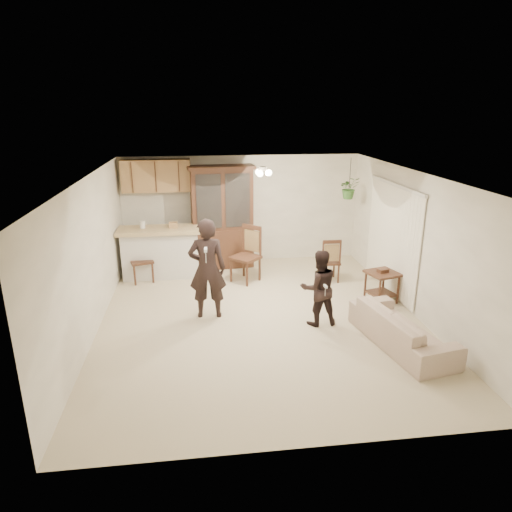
{
  "coord_description": "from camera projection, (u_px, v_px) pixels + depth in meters",
  "views": [
    {
      "loc": [
        -1.0,
        -7.22,
        3.55
      ],
      "look_at": [
        -0.02,
        0.4,
        1.02
      ],
      "focal_mm": 32.0,
      "sensor_mm": 36.0,
      "label": 1
    }
  ],
  "objects": [
    {
      "name": "plant_cord",
      "position": [
        350.0,
        173.0,
        9.9
      ],
      "size": [
        0.01,
        0.01,
        0.65
      ],
      "primitive_type": "cylinder",
      "color": "black",
      "rests_on": "ceiling"
    },
    {
      "name": "controller_adult",
      "position": [
        206.0,
        250.0,
        7.32
      ],
      "size": [
        0.06,
        0.16,
        0.05
      ],
      "primitive_type": "cube",
      "rotation": [
        0.0,
        0.0,
        3.09
      ],
      "color": "white",
      "rests_on": "adult"
    },
    {
      "name": "wall_front",
      "position": [
        305.0,
        347.0,
        4.58
      ],
      "size": [
        5.5,
        0.02,
        2.5
      ],
      "primitive_type": "cube",
      "color": "white",
      "rests_on": "ground"
    },
    {
      "name": "chair_hutch_left",
      "position": [
        245.0,
        266.0,
        9.65
      ],
      "size": [
        0.74,
        0.74,
        1.19
      ],
      "rotation": [
        0.0,
        0.0,
        -0.78
      ],
      "color": "#3B1E15",
      "rests_on": "floor"
    },
    {
      "name": "hanging_plant",
      "position": [
        349.0,
        188.0,
        10.0
      ],
      "size": [
        0.43,
        0.37,
        0.48
      ],
      "primitive_type": "imported",
      "color": "#305E25",
      "rests_on": "ceiling"
    },
    {
      "name": "floor",
      "position": [
        260.0,
        318.0,
        8.04
      ],
      "size": [
        6.5,
        6.5,
        0.0
      ],
      "primitive_type": "plane",
      "color": "beige",
      "rests_on": "ground"
    },
    {
      "name": "ceiling",
      "position": [
        261.0,
        176.0,
        7.26
      ],
      "size": [
        5.5,
        6.5,
        0.02
      ],
      "primitive_type": "cube",
      "color": "white",
      "rests_on": "wall_back"
    },
    {
      "name": "controller_child",
      "position": [
        325.0,
        286.0,
        7.3
      ],
      "size": [
        0.04,
        0.12,
        0.04
      ],
      "primitive_type": "cube",
      "rotation": [
        0.0,
        0.0,
        3.22
      ],
      "color": "white",
      "rests_on": "child"
    },
    {
      "name": "child",
      "position": [
        319.0,
        287.0,
        7.63
      ],
      "size": [
        0.69,
        0.56,
        1.35
      ],
      "primitive_type": "imported",
      "rotation": [
        0.0,
        0.0,
        3.22
      ],
      "color": "black",
      "rests_on": "floor"
    },
    {
      "name": "adult",
      "position": [
        207.0,
        268.0,
        7.85
      ],
      "size": [
        0.68,
        0.47,
        1.8
      ],
      "primitive_type": "imported",
      "rotation": [
        0.0,
        0.0,
        3.09
      ],
      "color": "black",
      "rests_on": "floor"
    },
    {
      "name": "chair_bar",
      "position": [
        142.0,
        268.0,
        9.66
      ],
      "size": [
        0.56,
        0.56,
        1.02
      ],
      "rotation": [
        0.0,
        0.0,
        0.28
      ],
      "color": "#3B1E15",
      "rests_on": "floor"
    },
    {
      "name": "china_hutch",
      "position": [
        222.0,
        218.0,
        10.32
      ],
      "size": [
        1.52,
        0.7,
        2.32
      ],
      "rotation": [
        0.0,
        0.0,
        0.09
      ],
      "color": "#3B1E15",
      "rests_on": "floor"
    },
    {
      "name": "sofa",
      "position": [
        402.0,
        323.0,
        7.03
      ],
      "size": [
        1.07,
        1.98,
        0.73
      ],
      "primitive_type": "imported",
      "rotation": [
        0.0,
        0.0,
        1.76
      ],
      "color": "beige",
      "rests_on": "floor"
    },
    {
      "name": "wall_right",
      "position": [
        416.0,
        245.0,
        7.98
      ],
      "size": [
        0.02,
        6.5,
        2.5
      ],
      "primitive_type": "cube",
      "color": "white",
      "rests_on": "ground"
    },
    {
      "name": "chair_hutch_right",
      "position": [
        328.0,
        268.0,
        9.71
      ],
      "size": [
        0.43,
        0.43,
        0.95
      ],
      "rotation": [
        0.0,
        0.0,
        3.12
      ],
      "color": "#3B1E15",
      "rests_on": "floor"
    },
    {
      "name": "ceiling_fixture",
      "position": [
        262.0,
        172.0,
        8.44
      ],
      "size": [
        0.36,
        0.36,
        0.2
      ],
      "primitive_type": null,
      "color": "beige",
      "rests_on": "ceiling"
    },
    {
      "name": "bar_top",
      "position": [
        159.0,
        230.0,
        9.7
      ],
      "size": [
        1.75,
        0.7,
        0.08
      ],
      "primitive_type": "cube",
      "color": "tan",
      "rests_on": "breakfast_bar"
    },
    {
      "name": "wall_left",
      "position": [
        91.0,
        257.0,
        7.31
      ],
      "size": [
        0.02,
        6.5,
        2.5
      ],
      "primitive_type": "cube",
      "color": "white",
      "rests_on": "ground"
    },
    {
      "name": "side_table",
      "position": [
        382.0,
        286.0,
        8.65
      ],
      "size": [
        0.67,
        0.67,
        0.66
      ],
      "rotation": [
        0.0,
        0.0,
        0.28
      ],
      "color": "#3B1E15",
      "rests_on": "floor"
    },
    {
      "name": "upper_cabinets",
      "position": [
        156.0,
        176.0,
        10.04
      ],
      "size": [
        1.5,
        0.34,
        0.7
      ],
      "primitive_type": "cube",
      "color": "#8F5F3E",
      "rests_on": "wall_back"
    },
    {
      "name": "wall_back",
      "position": [
        241.0,
        209.0,
        10.71
      ],
      "size": [
        5.5,
        0.02,
        2.5
      ],
      "primitive_type": "cube",
      "color": "white",
      "rests_on": "ground"
    },
    {
      "name": "vertical_blinds",
      "position": [
        392.0,
        239.0,
        8.87
      ],
      "size": [
        0.06,
        2.3,
        2.1
      ],
      "primitive_type": null,
      "color": "white",
      "rests_on": "wall_right"
    },
    {
      "name": "breakfast_bar",
      "position": [
        161.0,
        255.0,
        9.87
      ],
      "size": [
        1.6,
        0.55,
        1.0
      ],
      "primitive_type": "cube",
      "color": "silver",
      "rests_on": "floor"
    }
  ]
}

